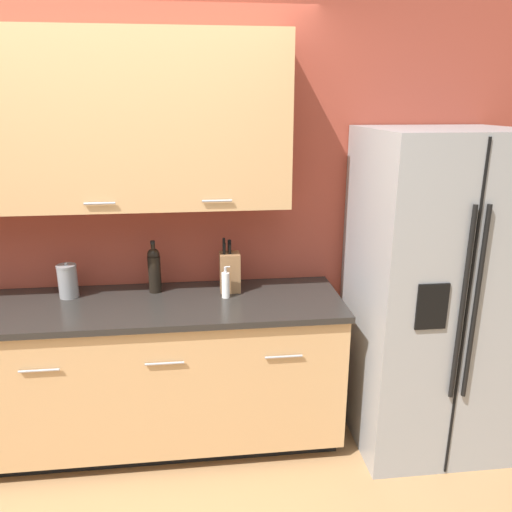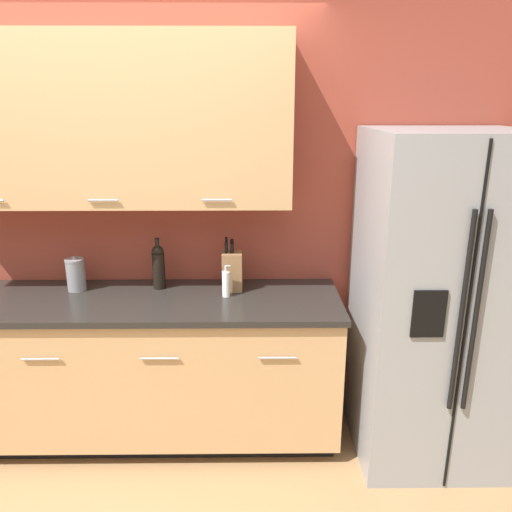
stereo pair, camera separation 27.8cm
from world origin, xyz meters
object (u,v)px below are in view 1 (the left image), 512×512
at_px(steel_canister, 68,281).
at_px(soap_dispenser, 226,285).
at_px(wine_bottle, 154,269).
at_px(refrigerator, 430,293).
at_px(knife_block, 230,271).

bearing_deg(steel_canister, soap_dispenser, -7.11).
xyz_separation_m(wine_bottle, steel_canister, (-0.49, -0.03, -0.04)).
bearing_deg(steel_canister, refrigerator, -6.11).
xyz_separation_m(knife_block, wine_bottle, (-0.44, 0.03, 0.02)).
height_order(wine_bottle, soap_dispenser, wine_bottle).
bearing_deg(soap_dispenser, steel_canister, 172.89).
bearing_deg(knife_block, steel_canister, 179.73).
bearing_deg(wine_bottle, refrigerator, -8.95).
bearing_deg(wine_bottle, knife_block, -4.17).
relative_size(wine_bottle, steel_canister, 1.49).
distance_m(soap_dispenser, steel_canister, 0.90).
bearing_deg(refrigerator, soap_dispenser, 174.65).
distance_m(knife_block, steel_canister, 0.93).
xyz_separation_m(refrigerator, steel_canister, (-2.07, 0.22, 0.08)).
bearing_deg(knife_block, refrigerator, -10.76).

